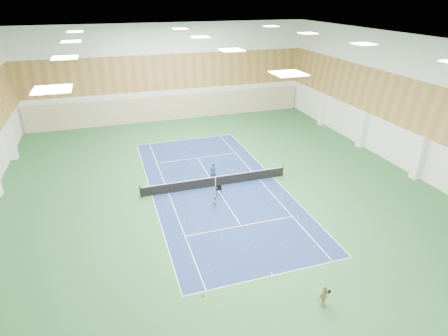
% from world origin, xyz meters
% --- Properties ---
extents(ground, '(40.00, 40.00, 0.00)m').
position_xyz_m(ground, '(0.00, 0.00, 0.00)').
color(ground, '#296031').
rests_on(ground, ground).
extents(room_shell, '(36.00, 40.00, 12.00)m').
position_xyz_m(room_shell, '(0.00, 0.00, 6.00)').
color(room_shell, white).
rests_on(room_shell, ground).
extents(wood_cladding, '(36.00, 40.00, 8.00)m').
position_xyz_m(wood_cladding, '(0.00, 0.00, 8.00)').
color(wood_cladding, '#A6793D').
rests_on(wood_cladding, room_shell).
extents(ceiling_light_grid, '(21.40, 25.40, 0.06)m').
position_xyz_m(ceiling_light_grid, '(0.00, 0.00, 11.92)').
color(ceiling_light_grid, white).
rests_on(ceiling_light_grid, room_shell).
extents(court_surface, '(10.97, 23.77, 0.01)m').
position_xyz_m(court_surface, '(0.00, 0.00, 0.01)').
color(court_surface, navy).
rests_on(court_surface, ground).
extents(tennis_balls_scatter, '(10.57, 22.77, 0.07)m').
position_xyz_m(tennis_balls_scatter, '(0.00, 0.00, 0.05)').
color(tennis_balls_scatter, '#E2F329').
rests_on(tennis_balls_scatter, ground).
extents(tennis_net, '(12.80, 0.10, 1.10)m').
position_xyz_m(tennis_net, '(0.00, 0.00, 0.55)').
color(tennis_net, black).
rests_on(tennis_net, ground).
extents(back_curtain, '(35.40, 0.16, 3.20)m').
position_xyz_m(back_curtain, '(0.00, 19.75, 1.60)').
color(back_curtain, '#C6B793').
rests_on(back_curtain, ground).
extents(coach, '(0.80, 0.67, 1.87)m').
position_xyz_m(coach, '(0.06, 0.91, 0.94)').
color(coach, navy).
rests_on(coach, ground).
extents(child_court, '(0.53, 0.43, 1.03)m').
position_xyz_m(child_court, '(-0.99, -3.29, 0.51)').
color(child_court, gray).
rests_on(child_court, ground).
extents(child_apron, '(0.84, 0.56, 1.32)m').
position_xyz_m(child_apron, '(1.56, -14.87, 0.66)').
color(child_apron, '#A08C5B').
rests_on(child_apron, ground).
extents(ball_cart, '(0.58, 0.58, 0.84)m').
position_xyz_m(ball_cart, '(-0.21, -1.62, 0.42)').
color(ball_cart, black).
rests_on(ball_cart, ground).
extents(cone_svc_a, '(0.20, 0.20, 0.22)m').
position_xyz_m(cone_svc_a, '(-3.20, -5.96, 0.11)').
color(cone_svc_a, '#FF5B0D').
rests_on(cone_svc_a, ground).
extents(cone_svc_b, '(0.20, 0.20, 0.22)m').
position_xyz_m(cone_svc_b, '(-0.75, -6.66, 0.11)').
color(cone_svc_b, '#D95A0B').
rests_on(cone_svc_b, ground).
extents(cone_svc_c, '(0.18, 0.18, 0.20)m').
position_xyz_m(cone_svc_c, '(1.28, -6.18, 0.10)').
color(cone_svc_c, '#EE560C').
rests_on(cone_svc_c, ground).
extents(cone_svc_d, '(0.17, 0.17, 0.19)m').
position_xyz_m(cone_svc_d, '(3.64, -6.49, 0.10)').
color(cone_svc_d, '#F1550C').
rests_on(cone_svc_d, ground).
extents(cone_base_a, '(0.18, 0.18, 0.19)m').
position_xyz_m(cone_base_a, '(-4.39, -12.23, 0.10)').
color(cone_base_a, '#E63A0C').
rests_on(cone_base_a, ground).
extents(cone_base_b, '(0.20, 0.20, 0.22)m').
position_xyz_m(cone_base_b, '(-0.94, -11.73, 0.11)').
color(cone_base_b, '#E25C0B').
rests_on(cone_base_b, ground).
extents(cone_base_c, '(0.17, 0.17, 0.19)m').
position_xyz_m(cone_base_c, '(0.86, -11.41, 0.10)').
color(cone_base_c, '#DA4D0B').
rests_on(cone_base_c, ground).
extents(cone_base_d, '(0.21, 0.21, 0.23)m').
position_xyz_m(cone_base_d, '(4.05, -11.75, 0.11)').
color(cone_base_d, '#FF4A0D').
rests_on(cone_base_d, ground).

